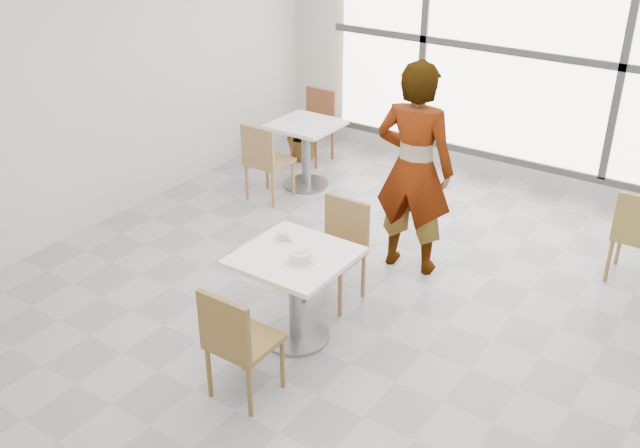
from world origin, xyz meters
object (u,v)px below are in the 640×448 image
Objects in this scene: main_table at (295,281)px; coffee_cup at (283,236)px; person at (414,169)px; bg_chair_left_far at (316,120)px; oatmeal_bowl at (301,256)px; bg_chair_right_near at (640,232)px; chair_near at (236,339)px; bg_chair_left_near at (264,158)px; bg_table_left at (306,145)px; plant_left at (305,134)px; chair_far at (340,244)px.

main_table is 5.03× the size of coffee_cup.
coffee_cup is 1.43m from person.
bg_chair_left_far is (-1.80, 3.04, -0.28)m from coffee_cup.
oatmeal_bowl is 1.32× the size of coffee_cup.
coffee_cup is 0.18× the size of bg_chair_right_near.
bg_chair_left_near is at bearing -54.93° from chair_near.
chair_near is 3.22m from bg_chair_left_near.
person is 2.55× the size of bg_table_left.
chair_near is (0.09, -0.78, -0.02)m from main_table.
chair_near is at bearing -61.85° from bg_table_left.
person reaches higher than chair_near.
chair_near and bg_chair_left_near have the same top height.
coffee_cup is 0.08× the size of person.
chair_near is 5.47× the size of coffee_cup.
coffee_cup is (-0.21, 0.13, 0.26)m from main_table.
chair_near reaches higher than plant_left.
chair_far is 1.00× the size of bg_chair_left_near.
person is at bearing 169.56° from bg_chair_left_near.
chair_near and chair_far have the same top height.
main_table is at bearing -56.12° from bg_table_left.
person is 2.04m from bg_chair_left_near.
oatmeal_bowl is 0.37m from coffee_cup.
oatmeal_bowl is 3.05m from bg_table_left.
chair_far is 2.58m from bg_chair_right_near.
bg_table_left is (-1.57, 1.72, -0.01)m from chair_far.
chair_near is at bearing -84.23° from chair_far.
bg_chair_right_near reaches higher than oatmeal_bowl.
bg_chair_left_near is 1.00× the size of bg_chair_right_near.
bg_table_left is (-1.73, 2.49, -0.31)m from oatmeal_bowl.
chair_far is 1.34× the size of plant_left.
person is 2.20× the size of bg_chair_left_far.
person is (0.25, 0.78, 0.46)m from chair_far.
bg_chair_left_far is at bearing -44.98° from person.
bg_chair_left_near is at bearing -18.02° from person.
bg_chair_left_near reaches higher than main_table.
bg_chair_right_near is (3.71, 0.48, 0.00)m from bg_chair_left_near.
person reaches higher than coffee_cup.
chair_far is 2.33m from bg_table_left.
chair_near is 1.16× the size of bg_table_left.
person is at bearing 25.67° from bg_chair_right_near.
main_table is 1.57m from person.
person is 2.20× the size of bg_chair_left_near.
bg_chair_right_near is 1.34× the size of plant_left.
chair_far is 1.00× the size of bg_chair_left_far.
plant_left is (-0.49, 0.66, -0.16)m from bg_table_left.
chair_near is at bearing -71.98° from coffee_cup.
bg_chair_left_near is 1.00× the size of bg_chair_left_far.
bg_chair_right_near is at bearing -120.71° from chair_near.
oatmeal_bowl is at bearing -55.16° from bg_table_left.
person is at bearing 86.78° from oatmeal_bowl.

